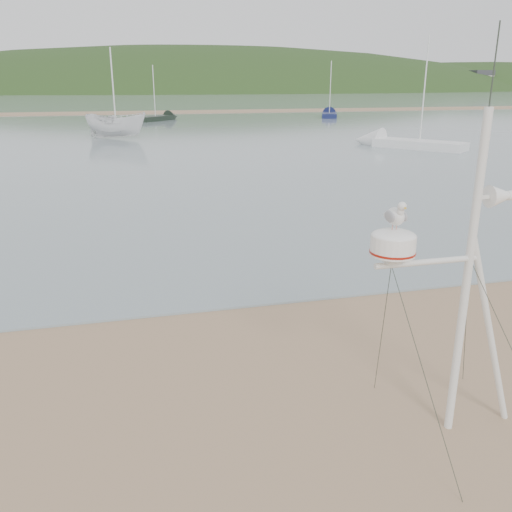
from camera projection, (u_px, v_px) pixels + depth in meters
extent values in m
plane|color=#8F7052|center=(60.00, 478.00, 5.87)|extent=(560.00, 560.00, 0.00)
cube|color=gray|center=(109.00, 99.00, 127.54)|extent=(560.00, 256.00, 0.04)
cube|color=#8F7052|center=(107.00, 113.00, 70.37)|extent=(560.00, 7.00, 0.07)
ellipsoid|color=#1E3515|center=(208.00, 142.00, 238.65)|extent=(400.00, 180.00, 80.00)
ellipsoid|color=#1E3515|center=(486.00, 121.00, 269.38)|extent=(300.00, 135.00, 56.00)
cube|color=silver|center=(79.00, 81.00, 182.95)|extent=(8.40, 6.30, 8.00)
cube|color=silver|center=(156.00, 81.00, 189.04)|extent=(8.40, 6.30, 8.00)
cube|color=silver|center=(229.00, 81.00, 195.13)|extent=(8.40, 6.30, 8.00)
cube|color=silver|center=(298.00, 81.00, 201.22)|extent=(8.40, 6.30, 8.00)
cube|color=silver|center=(362.00, 81.00, 207.30)|extent=(8.40, 6.30, 8.00)
cube|color=silver|center=(423.00, 81.00, 213.39)|extent=(8.40, 6.30, 8.00)
cube|color=silver|center=(480.00, 81.00, 219.48)|extent=(8.40, 6.30, 8.00)
cylinder|color=silver|center=(467.00, 282.00, 6.15)|extent=(0.10, 0.10, 3.85)
cylinder|color=silver|center=(490.00, 332.00, 6.45)|extent=(0.89, 0.08, 2.53)
cylinder|color=silver|center=(427.00, 262.00, 5.93)|extent=(1.25, 0.07, 0.07)
cylinder|color=#2D382D|center=(494.00, 67.00, 5.43)|extent=(0.02, 0.02, 0.87)
cube|color=silver|center=(392.00, 259.00, 5.81)|extent=(0.15, 0.15, 0.09)
cylinder|color=white|center=(393.00, 245.00, 5.76)|extent=(0.48, 0.48, 0.21)
cylinder|color=#9E170B|center=(392.00, 252.00, 5.79)|extent=(0.49, 0.49, 0.02)
ellipsoid|color=white|center=(394.00, 236.00, 5.73)|extent=(0.48, 0.48, 0.13)
cone|color=white|center=(499.00, 196.00, 5.91)|extent=(0.25, 0.25, 0.25)
cube|color=silver|center=(485.00, 197.00, 5.87)|extent=(0.19, 0.04, 0.04)
cylinder|color=tan|center=(392.00, 227.00, 5.69)|extent=(0.01, 0.01, 0.07)
cylinder|color=tan|center=(397.00, 226.00, 5.71)|extent=(0.01, 0.01, 0.07)
ellipsoid|color=white|center=(395.00, 216.00, 5.67)|extent=(0.16, 0.26, 0.19)
ellipsoid|color=#999BA1|center=(390.00, 217.00, 5.64)|extent=(0.05, 0.21, 0.12)
ellipsoid|color=#999BA1|center=(402.00, 216.00, 5.67)|extent=(0.05, 0.21, 0.12)
cone|color=white|center=(389.00, 215.00, 5.80)|extent=(0.09, 0.08, 0.09)
ellipsoid|color=white|center=(401.00, 211.00, 5.55)|extent=(0.08, 0.08, 0.11)
sphere|color=white|center=(402.00, 206.00, 5.51)|extent=(0.09, 0.09, 0.09)
cone|color=gold|center=(404.00, 208.00, 5.47)|extent=(0.02, 0.05, 0.02)
imported|color=white|center=(114.00, 104.00, 39.19)|extent=(2.58, 2.56, 4.92)
cube|color=#131A44|center=(329.00, 115.00, 62.52)|extent=(3.40, 5.38, 0.50)
cone|color=#131A44|center=(329.00, 113.00, 65.63)|extent=(2.18, 2.27, 1.64)
cylinder|color=silver|center=(330.00, 87.00, 61.57)|extent=(0.08, 0.08, 5.65)
cube|color=white|center=(419.00, 145.00, 33.81)|extent=(4.81, 5.57, 0.50)
cone|color=white|center=(368.00, 141.00, 35.96)|extent=(2.62, 2.65, 1.80)
cylinder|color=silver|center=(424.00, 89.00, 32.78)|extent=(0.08, 0.08, 6.18)
cube|color=black|center=(156.00, 118.00, 56.95)|extent=(4.24, 4.35, 0.50)
cone|color=black|center=(173.00, 117.00, 59.39)|extent=(2.18, 2.18, 1.47)
cylinder|color=silver|center=(154.00, 91.00, 56.09)|extent=(0.08, 0.08, 5.06)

